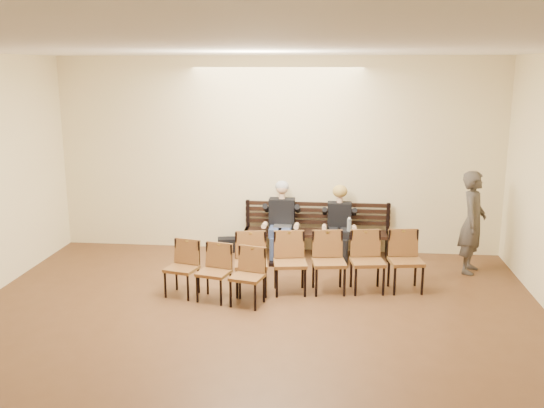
{
  "coord_description": "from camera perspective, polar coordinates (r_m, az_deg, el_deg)",
  "views": [
    {
      "loc": [
        1.03,
        -5.75,
        3.33
      ],
      "look_at": [
        0.01,
        4.05,
        1.07
      ],
      "focal_mm": 40.0,
      "sensor_mm": 36.0,
      "label": 1
    }
  ],
  "objects": [
    {
      "name": "ground",
      "position": [
        6.72,
        -3.79,
        -16.8
      ],
      "size": [
        10.0,
        10.0,
        0.0
      ],
      "primitive_type": "plane",
      "color": "#56351D",
      "rests_on": "ground"
    },
    {
      "name": "room_walls",
      "position": [
        6.66,
        -2.98,
        6.07
      ],
      "size": [
        8.02,
        10.01,
        3.51
      ],
      "color": "beige",
      "rests_on": "ground"
    },
    {
      "name": "bench",
      "position": [
        10.86,
        4.19,
        -3.74
      ],
      "size": [
        2.6,
        0.9,
        0.45
      ],
      "primitive_type": "cube",
      "color": "black",
      "rests_on": "ground"
    },
    {
      "name": "seated_man",
      "position": [
        10.66,
        0.89,
        -1.54
      ],
      "size": [
        0.56,
        0.77,
        1.34
      ],
      "primitive_type": null,
      "color": "black",
      "rests_on": "ground"
    },
    {
      "name": "seated_woman",
      "position": [
        10.64,
        6.34,
        -2.05
      ],
      "size": [
        0.51,
        0.71,
        1.2
      ],
      "primitive_type": null,
      "color": "black",
      "rests_on": "ground"
    },
    {
      "name": "laptop",
      "position": [
        10.56,
        0.99,
        -2.28
      ],
      "size": [
        0.34,
        0.29,
        0.23
      ],
      "primitive_type": "cube",
      "rotation": [
        0.0,
        0.0,
        -0.16
      ],
      "color": "#B4B4B8",
      "rests_on": "bench"
    },
    {
      "name": "water_bottle",
      "position": [
        10.4,
        7.25,
        -2.57
      ],
      "size": [
        0.08,
        0.08,
        0.25
      ],
      "primitive_type": "cylinder",
      "rotation": [
        0.0,
        0.0,
        0.05
      ],
      "color": "silver",
      "rests_on": "bench"
    },
    {
      "name": "bag",
      "position": [
        11.14,
        -4.24,
        -3.84
      ],
      "size": [
        0.37,
        0.29,
        0.25
      ],
      "primitive_type": "cube",
      "rotation": [
        0.0,
        0.0,
        0.19
      ],
      "color": "black",
      "rests_on": "ground"
    },
    {
      "name": "passerby",
      "position": [
        10.33,
        18.41,
        -0.96
      ],
      "size": [
        0.68,
        0.83,
        1.94
      ],
      "primitive_type": "imported",
      "rotation": [
        0.0,
        0.0,
        1.21
      ],
      "color": "#3C3731",
      "rests_on": "ground"
    },
    {
      "name": "chair_row_front",
      "position": [
        9.1,
        5.38,
        -5.54
      ],
      "size": [
        2.85,
        0.92,
        0.91
      ],
      "primitive_type": "cube",
      "rotation": [
        0.0,
        0.0,
        0.15
      ],
      "color": "brown",
      "rests_on": "ground"
    },
    {
      "name": "chair_row_back",
      "position": [
        8.82,
        -5.5,
        -6.48
      ],
      "size": [
        1.54,
        0.8,
        0.82
      ],
      "primitive_type": "cube",
      "rotation": [
        0.0,
        0.0,
        -0.25
      ],
      "color": "brown",
      "rests_on": "ground"
    }
  ]
}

